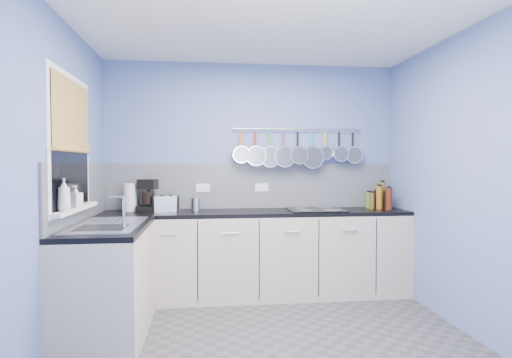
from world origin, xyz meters
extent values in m
cube|color=#47474C|center=(0.00, 0.00, -0.01)|extent=(3.20, 3.00, 0.02)
cube|color=white|center=(0.00, 0.00, 2.51)|extent=(3.20, 3.00, 0.02)
cube|color=#5B70AE|center=(0.00, 1.51, 1.25)|extent=(3.20, 0.02, 2.50)
cube|color=#5B70AE|center=(0.00, -1.51, 1.25)|extent=(3.20, 0.02, 2.50)
cube|color=#5B70AE|center=(-1.61, 0.00, 1.25)|extent=(0.02, 3.00, 2.50)
cube|color=#5B70AE|center=(1.61, 0.00, 1.25)|extent=(0.02, 3.00, 2.50)
cube|color=gray|center=(0.00, 1.49, 1.15)|extent=(3.20, 0.02, 0.50)
cube|color=gray|center=(-1.59, 0.60, 1.15)|extent=(0.02, 1.80, 0.50)
cube|color=#BDB2A1|center=(0.00, 1.20, 0.43)|extent=(3.20, 0.60, 0.86)
cube|color=black|center=(0.00, 1.20, 0.88)|extent=(3.20, 0.60, 0.04)
cube|color=#BDB2A1|center=(-1.30, 0.30, 0.43)|extent=(0.60, 1.20, 0.86)
cube|color=black|center=(-1.30, 0.30, 0.88)|extent=(0.60, 1.20, 0.04)
cube|color=white|center=(-1.58, 0.30, 1.55)|extent=(0.01, 1.00, 1.10)
cube|color=black|center=(-1.57, 0.30, 1.55)|extent=(0.01, 0.90, 1.00)
cube|color=tan|center=(-1.56, 0.30, 1.77)|extent=(0.01, 0.90, 0.55)
cube|color=white|center=(-1.55, 0.30, 1.04)|extent=(0.10, 0.98, 0.03)
cube|color=silver|center=(-1.30, 0.30, 0.90)|extent=(0.50, 0.95, 0.01)
cube|color=white|center=(-0.55, 1.48, 1.13)|extent=(0.15, 0.01, 0.09)
cube|color=white|center=(0.10, 1.48, 1.13)|extent=(0.15, 0.01, 0.09)
cylinder|color=silver|center=(0.50, 1.45, 1.78)|extent=(1.45, 0.02, 0.02)
imported|color=white|center=(-1.53, -0.02, 1.17)|extent=(0.12, 0.12, 0.24)
imported|color=white|center=(-1.53, 0.25, 1.14)|extent=(0.10, 0.10, 0.17)
cylinder|color=white|center=(-1.30, 1.29, 1.04)|extent=(0.16, 0.16, 0.29)
cube|color=silver|center=(-0.93, 1.24, 0.98)|extent=(0.27, 0.19, 0.16)
cylinder|color=silver|center=(-0.62, 1.26, 0.97)|extent=(0.10, 0.10, 0.14)
cube|color=black|center=(0.64, 1.18, 0.91)|extent=(0.58, 0.51, 0.01)
cylinder|color=brown|center=(1.44, 1.31, 1.04)|extent=(0.06, 0.06, 0.29)
cylinder|color=black|center=(1.37, 1.31, 1.00)|extent=(0.06, 0.06, 0.19)
cylinder|color=#3F721E|center=(1.28, 1.32, 0.99)|extent=(0.06, 0.06, 0.18)
cylinder|color=black|center=(1.45, 1.22, 0.99)|extent=(0.06, 0.06, 0.19)
cylinder|color=#8C5914|center=(1.36, 1.22, 1.02)|extent=(0.07, 0.07, 0.25)
cylinder|color=brown|center=(1.28, 1.22, 0.99)|extent=(0.05, 0.05, 0.18)
cylinder|color=#4C190C|center=(1.43, 1.13, 1.02)|extent=(0.07, 0.07, 0.23)
camera|label=1|loc=(-0.52, -3.19, 1.39)|focal=29.66mm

